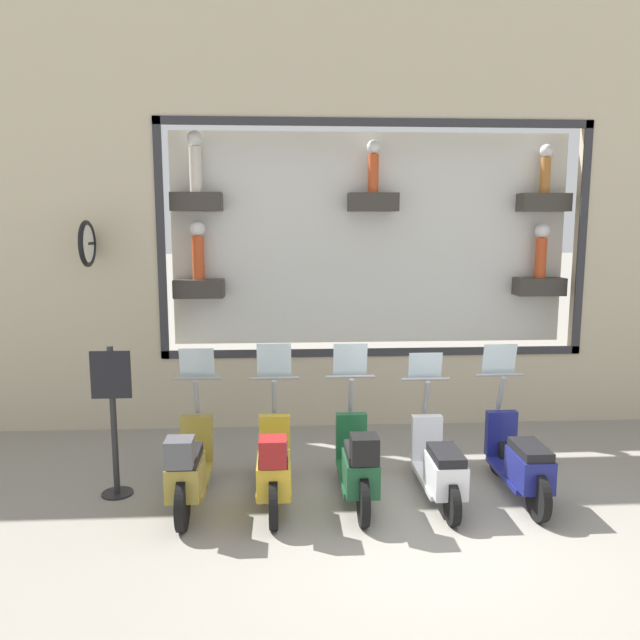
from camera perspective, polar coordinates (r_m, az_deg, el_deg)
name	(u,v)px	position (r m, az deg, el deg)	size (l,w,h in m)	color
ground_plane	(420,529)	(6.90, 9.12, -18.33)	(120.00, 120.00, 0.00)	gray
building_facade	(374,190)	(9.71, 4.97, 11.74)	(1.25, 36.00, 7.16)	beige
scooter_navy_0	(520,462)	(7.67, 17.79, -12.22)	(1.81, 0.60, 1.66)	black
scooter_white_1	(439,466)	(7.39, 10.85, -12.98)	(1.79, 0.61, 1.56)	black
scooter_green_2	(358,463)	(7.16, 3.48, -12.95)	(1.81, 0.60, 1.69)	black
scooter_yellow_3	(274,465)	(7.11, -4.23, -13.12)	(1.81, 0.60, 1.70)	black
scooter_olive_4	(189,467)	(7.19, -11.91, -13.01)	(1.81, 0.61, 1.65)	black
shop_sign_post	(113,416)	(7.61, -18.39, -8.29)	(0.36, 0.45, 1.77)	#232326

